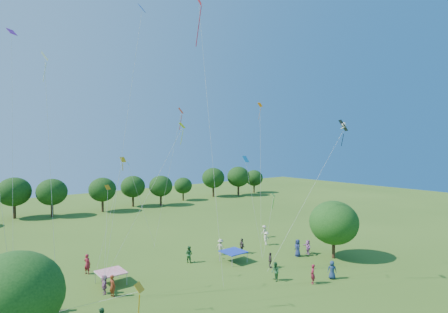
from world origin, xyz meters
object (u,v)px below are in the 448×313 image
(tent_blue, at_px, (233,252))
(pirate_kite, at_px, (342,128))
(tent_red_stripe, at_px, (111,272))
(near_tree_east, at_px, (334,223))
(near_tree_west, at_px, (14,296))
(red_high_kite, at_px, (202,46))

(tent_blue, relative_size, pirate_kite, 0.17)
(tent_red_stripe, bearing_deg, near_tree_east, -20.45)
(near_tree_west, distance_m, red_high_kite, 20.23)
(near_tree_east, distance_m, pirate_kite, 10.37)
(tent_red_stripe, height_order, pirate_kite, pirate_kite)
(pirate_kite, bearing_deg, tent_red_stripe, 150.73)
(pirate_kite, bearing_deg, red_high_kite, 165.46)
(tent_red_stripe, distance_m, pirate_kite, 24.42)
(tent_blue, height_order, pirate_kite, pirate_kite)
(near_tree_east, relative_size, red_high_kite, 0.27)
(tent_blue, bearing_deg, pirate_kite, -51.57)
(tent_blue, distance_m, red_high_kite, 20.29)
(tent_red_stripe, bearing_deg, pirate_kite, -29.27)
(tent_red_stripe, height_order, tent_blue, same)
(near_tree_west, relative_size, near_tree_east, 1.05)
(tent_red_stripe, bearing_deg, tent_blue, -10.15)
(near_tree_west, xyz_separation_m, tent_red_stripe, (8.17, 8.21, -3.04))
(tent_red_stripe, xyz_separation_m, pirate_kite, (18.33, -10.27, 12.46))
(near_tree_west, bearing_deg, near_tree_east, 0.84)
(near_tree_east, height_order, pirate_kite, pirate_kite)
(tent_blue, xyz_separation_m, pirate_kite, (6.46, -8.15, 12.46))
(near_tree_east, distance_m, tent_blue, 10.98)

